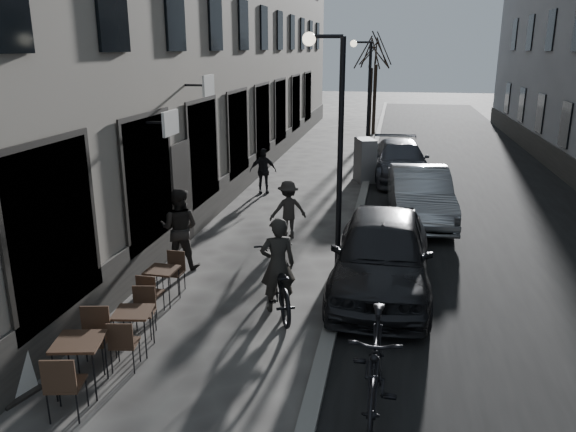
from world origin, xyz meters
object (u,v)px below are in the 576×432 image
(sign_board, at_px, (11,369))
(utility_cabinet, at_px, (365,160))
(car_near, at_px, (382,253))
(tree_near, at_px, (372,51))
(car_mid, at_px, (420,195))
(bistro_set_c, at_px, (163,282))
(bicycle, at_px, (278,282))
(pedestrian_far, at_px, (263,171))
(pedestrian_mid, at_px, (288,209))
(moped, at_px, (375,366))
(car_far, at_px, (400,161))
(pedestrian_near, at_px, (179,228))
(bistro_set_a, at_px, (80,360))
(bistro_set_b, at_px, (134,327))
(streetlamp_near, at_px, (333,127))
(tree_far, at_px, (377,50))
(streetlamp_far, at_px, (365,89))

(sign_board, xyz_separation_m, utility_cabinet, (4.11, 14.56, 0.36))
(car_near, bearing_deg, tree_near, 94.75)
(car_mid, bearing_deg, bistro_set_c, -132.00)
(bistro_set_c, xyz_separation_m, car_near, (4.14, 1.35, 0.39))
(bicycle, distance_m, pedestrian_far, 9.02)
(sign_board, distance_m, pedestrian_mid, 8.06)
(pedestrian_mid, relative_size, moped, 0.65)
(utility_cabinet, relative_size, car_mid, 0.35)
(car_far, bearing_deg, car_near, -97.74)
(tree_near, relative_size, utility_cabinet, 3.59)
(bicycle, bearing_deg, pedestrian_near, -55.52)
(bistro_set_a, relative_size, car_near, 0.35)
(car_near, bearing_deg, car_far, 88.75)
(sign_board, xyz_separation_m, car_near, (5.01, 4.66, 0.39))
(bistro_set_a, height_order, pedestrian_near, pedestrian_near)
(pedestrian_near, relative_size, car_mid, 0.40)
(tree_near, bearing_deg, bistro_set_c, -99.87)
(tree_near, height_order, pedestrian_far, tree_near)
(sign_board, bearing_deg, bistro_set_b, 69.17)
(tree_near, bearing_deg, pedestrian_mid, -96.01)
(bicycle, height_order, pedestrian_far, pedestrian_far)
(bicycle, bearing_deg, pedestrian_mid, -103.52)
(sign_board, bearing_deg, streetlamp_near, 72.86)
(tree_far, xyz_separation_m, sign_board, (-3.91, -26.80, -4.23))
(streetlamp_near, xyz_separation_m, bistro_set_a, (-2.96, -5.47, -2.67))
(tree_near, bearing_deg, pedestrian_near, -102.22)
(bistro_set_a, height_order, bistro_set_c, bistro_set_a)
(pedestrian_near, height_order, pedestrian_far, pedestrian_near)
(tree_far, relative_size, pedestrian_mid, 3.75)
(moped, bearing_deg, pedestrian_near, 135.44)
(pedestrian_far, bearing_deg, bistro_set_a, -107.81)
(sign_board, height_order, pedestrian_far, pedestrian_far)
(pedestrian_mid, bearing_deg, moped, 82.73)
(pedestrian_far, bearing_deg, sign_board, -111.99)
(utility_cabinet, bearing_deg, bistro_set_c, -125.76)
(bistro_set_a, bearing_deg, tree_near, 69.44)
(pedestrian_far, bearing_deg, moped, -87.99)
(streetlamp_far, height_order, car_near, streetlamp_far)
(streetlamp_near, relative_size, bistro_set_b, 3.47)
(tree_far, height_order, utility_cabinet, tree_far)
(pedestrian_near, xyz_separation_m, moped, (4.52, -4.56, -0.21))
(bistro_set_a, bearing_deg, bistro_set_b, 65.55)
(car_mid, bearing_deg, streetlamp_near, -121.58)
(car_far, height_order, moped, car_far)
(sign_board, relative_size, moped, 0.46)
(car_near, height_order, car_mid, car_near)
(utility_cabinet, height_order, pedestrian_near, pedestrian_near)
(bistro_set_a, bearing_deg, pedestrian_near, 82.09)
(pedestrian_near, bearing_deg, bistro_set_c, 98.66)
(bistro_set_c, height_order, moped, moped)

